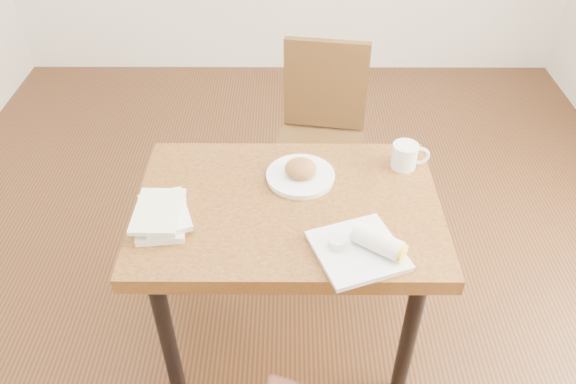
{
  "coord_description": "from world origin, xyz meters",
  "views": [
    {
      "loc": [
        0.01,
        -1.5,
        2.05
      ],
      "look_at": [
        0.0,
        0.0,
        0.8
      ],
      "focal_mm": 35.0,
      "sensor_mm": 36.0,
      "label": 1
    }
  ],
  "objects_px": {
    "chair_far": "(322,129)",
    "book_stack": "(162,215)",
    "plate_burrito": "(364,248)",
    "coffee_mug": "(406,155)",
    "plate_scone": "(301,173)",
    "table": "(288,222)"
  },
  "relations": [
    {
      "from": "coffee_mug",
      "to": "book_stack",
      "type": "bearing_deg",
      "value": -159.96
    },
    {
      "from": "plate_scone",
      "to": "coffee_mug",
      "type": "relative_size",
      "value": 1.77
    },
    {
      "from": "chair_far",
      "to": "plate_burrito",
      "type": "bearing_deg",
      "value": -85.48
    },
    {
      "from": "chair_far",
      "to": "book_stack",
      "type": "bearing_deg",
      "value": -123.56
    },
    {
      "from": "plate_burrito",
      "to": "book_stack",
      "type": "height_order",
      "value": "plate_burrito"
    },
    {
      "from": "plate_scone",
      "to": "plate_burrito",
      "type": "bearing_deg",
      "value": -63.1
    },
    {
      "from": "table",
      "to": "coffee_mug",
      "type": "xyz_separation_m",
      "value": [
        0.44,
        0.22,
        0.15
      ]
    },
    {
      "from": "plate_scone",
      "to": "book_stack",
      "type": "distance_m",
      "value": 0.53
    },
    {
      "from": "coffee_mug",
      "to": "chair_far",
      "type": "bearing_deg",
      "value": 116.67
    },
    {
      "from": "table",
      "to": "chair_far",
      "type": "distance_m",
      "value": 0.81
    },
    {
      "from": "coffee_mug",
      "to": "plate_scone",
      "type": "bearing_deg",
      "value": -168.55
    },
    {
      "from": "chair_far",
      "to": "book_stack",
      "type": "height_order",
      "value": "chair_far"
    },
    {
      "from": "table",
      "to": "chair_far",
      "type": "relative_size",
      "value": 1.13
    },
    {
      "from": "chair_far",
      "to": "plate_burrito",
      "type": "height_order",
      "value": "chair_far"
    },
    {
      "from": "table",
      "to": "book_stack",
      "type": "xyz_separation_m",
      "value": [
        -0.43,
        -0.1,
        0.12
      ]
    },
    {
      "from": "coffee_mug",
      "to": "plate_burrito",
      "type": "xyz_separation_m",
      "value": [
        -0.2,
        -0.47,
        -0.02
      ]
    },
    {
      "from": "table",
      "to": "coffee_mug",
      "type": "bearing_deg",
      "value": 26.18
    },
    {
      "from": "plate_scone",
      "to": "plate_burrito",
      "type": "height_order",
      "value": "plate_burrito"
    },
    {
      "from": "plate_scone",
      "to": "book_stack",
      "type": "xyz_separation_m",
      "value": [
        -0.47,
        -0.24,
        0.0
      ]
    },
    {
      "from": "plate_scone",
      "to": "book_stack",
      "type": "relative_size",
      "value": 0.98
    },
    {
      "from": "chair_far",
      "to": "plate_scone",
      "type": "height_order",
      "value": "chair_far"
    },
    {
      "from": "chair_far",
      "to": "book_stack",
      "type": "xyz_separation_m",
      "value": [
        -0.59,
        -0.88,
        0.23
      ]
    }
  ]
}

